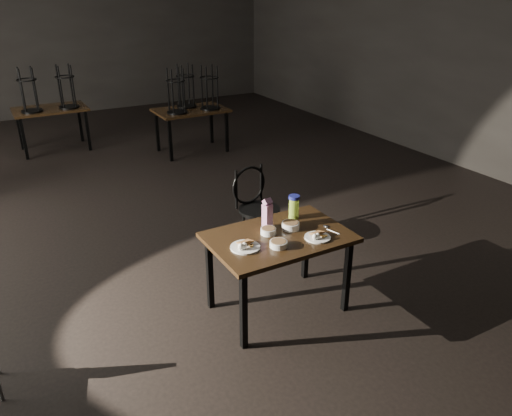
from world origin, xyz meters
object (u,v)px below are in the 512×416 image
juice_carton (267,214)px  bentwood_chair (255,203)px  main_table (279,243)px  water_bottle (294,207)px

juice_carton → bentwood_chair: 1.05m
main_table → water_bottle: bearing=37.3°
main_table → bentwood_chair: (0.38, 1.09, -0.11)m
main_table → water_bottle: size_ratio=5.38×
juice_carton → bentwood_chair: (0.40, 0.92, -0.32)m
bentwood_chair → main_table: bearing=-116.6°
main_table → water_bottle: 0.42m
juice_carton → main_table: bearing=-84.8°
main_table → bentwood_chair: size_ratio=1.28×
main_table → juice_carton: bearing=95.2°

